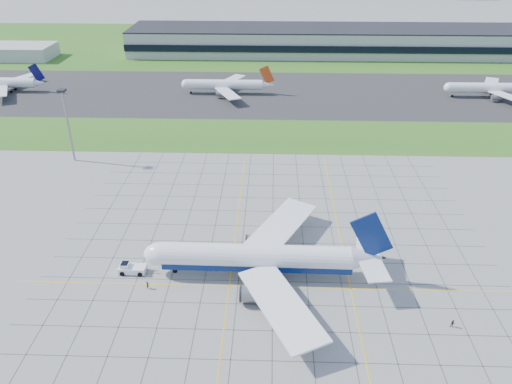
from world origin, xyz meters
TOP-DOWN VIEW (x-y plane):
  - ground at (0.00, 0.00)m, footprint 1400.00×1400.00m
  - grass_median at (0.00, 90.00)m, footprint 700.00×35.00m
  - asphalt_taxiway at (0.00, 145.00)m, footprint 700.00×75.00m
  - grass_far at (0.00, 255.00)m, footprint 700.00×145.00m
  - apron_markings at (0.43, 11.09)m, footprint 120.00×130.00m
  - terminal at (40.00, 229.87)m, footprint 260.00×43.00m
  - service_block at (-160.00, 210.00)m, footprint 50.00×25.00m
  - light_mast at (-70.00, 65.00)m, footprint 2.50×2.50m
  - airliner at (-3.37, 2.40)m, footprint 57.80×58.59m
  - pushback_tug at (-33.91, 2.40)m, footprint 9.43×3.38m
  - crew_near at (-28.63, -3.44)m, footprint 0.63×0.81m
  - crew_far at (37.37, -13.70)m, footprint 1.02×0.87m
  - distant_jet_0 at (-130.39, 143.46)m, footprint 33.82×42.66m
  - distant_jet_1 at (-23.39, 143.43)m, footprint 42.71×42.66m
  - distant_jet_2 at (105.07, 142.17)m, footprint 48.49×42.66m

SIDE VIEW (x-z plane):
  - ground at x=0.00m, z-range 0.00..0.00m
  - apron_markings at x=0.43m, z-range 0.00..0.03m
  - grass_median at x=0.00m, z-range 0.00..0.04m
  - grass_far at x=0.00m, z-range 0.00..0.04m
  - asphalt_taxiway at x=0.00m, z-range 0.01..0.05m
  - crew_far at x=37.37m, z-range 0.00..1.85m
  - crew_near at x=-28.63m, z-range 0.00..1.96m
  - pushback_tug at x=-33.91m, z-range -0.15..2.47m
  - service_block at x=-160.00m, z-range 0.00..8.00m
  - distant_jet_0 at x=-130.39m, z-range -2.55..11.52m
  - distant_jet_1 at x=-23.39m, z-range -2.55..11.52m
  - distant_jet_2 at x=105.07m, z-range -2.55..11.53m
  - airliner at x=-3.37m, z-range -4.12..14.08m
  - terminal at x=40.00m, z-range -0.01..15.79m
  - light_mast at x=-70.00m, z-range 3.38..28.98m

